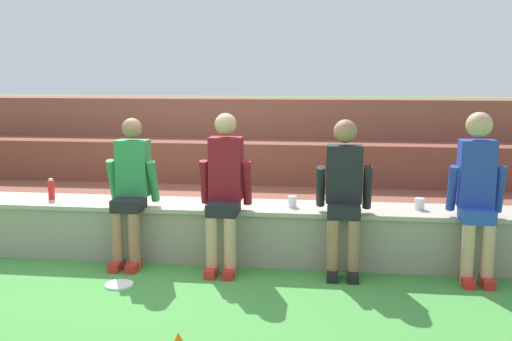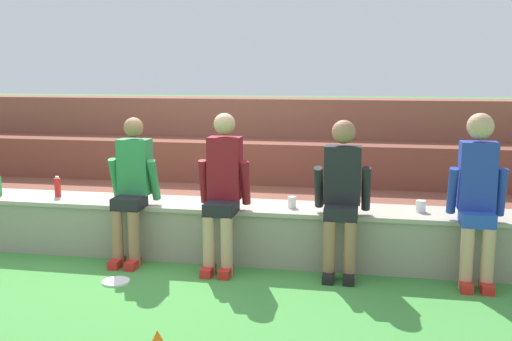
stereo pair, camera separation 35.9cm
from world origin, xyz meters
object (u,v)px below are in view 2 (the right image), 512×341
at_px(person_far_right, 478,193).
at_px(frisbee, 116,282).
at_px(person_left_of_center, 132,186).
at_px(plastic_cup_middle, 421,206).
at_px(water_bottle_near_right, 58,187).
at_px(person_center, 223,188).
at_px(person_right_of_center, 342,193).
at_px(plastic_cup_right_end, 292,202).

height_order(person_far_right, frisbee, person_far_right).
relative_size(person_left_of_center, plastic_cup_middle, 12.99).
distance_m(water_bottle_near_right, plastic_cup_middle, 3.68).
height_order(water_bottle_near_right, plastic_cup_middle, water_bottle_near_right).
height_order(person_center, person_right_of_center, person_center).
distance_m(water_bottle_near_right, frisbee, 1.51).
height_order(person_left_of_center, person_center, person_center).
bearing_deg(water_bottle_near_right, person_left_of_center, -16.25).
bearing_deg(person_left_of_center, plastic_cup_middle, 6.09).
distance_m(person_far_right, plastic_cup_right_end, 1.68).
xyz_separation_m(person_right_of_center, frisbee, (-1.93, -0.61, -0.75)).
distance_m(water_bottle_near_right, plastic_cup_right_end, 2.47).
distance_m(person_right_of_center, frisbee, 2.16).
bearing_deg(plastic_cup_middle, person_center, -169.57).
bearing_deg(water_bottle_near_right, person_center, -9.69).
height_order(person_right_of_center, water_bottle_near_right, person_right_of_center).
relative_size(plastic_cup_middle, frisbee, 0.44).
height_order(person_right_of_center, plastic_cup_right_end, person_right_of_center).
height_order(person_center, frisbee, person_center).
height_order(person_right_of_center, person_far_right, person_far_right).
height_order(person_far_right, plastic_cup_right_end, person_far_right).
bearing_deg(person_far_right, water_bottle_near_right, 175.65).
bearing_deg(person_right_of_center, plastic_cup_middle, 23.40).
bearing_deg(person_right_of_center, person_far_right, -0.96).
relative_size(person_center, person_far_right, 0.98).
relative_size(plastic_cup_right_end, frisbee, 0.44).
xyz_separation_m(water_bottle_near_right, frisbee, (1.03, -0.90, -0.64)).
relative_size(water_bottle_near_right, frisbee, 0.88).
relative_size(person_left_of_center, person_far_right, 0.94).
bearing_deg(person_left_of_center, person_center, -2.68).
bearing_deg(plastic_cup_middle, plastic_cup_right_end, -177.31).
relative_size(person_left_of_center, frisbee, 5.71).
relative_size(person_center, person_right_of_center, 1.03).
relative_size(person_left_of_center, water_bottle_near_right, 6.45).
relative_size(person_right_of_center, frisbee, 5.74).
bearing_deg(person_right_of_center, person_left_of_center, 179.45).
relative_size(person_right_of_center, person_far_right, 0.95).
xyz_separation_m(water_bottle_near_right, plastic_cup_right_end, (2.47, -0.04, -0.05)).
bearing_deg(person_far_right, plastic_cup_middle, 142.91).
xyz_separation_m(person_right_of_center, water_bottle_near_right, (-2.96, 0.29, -0.12)).
bearing_deg(person_right_of_center, frisbee, -162.45).
bearing_deg(person_center, frisbee, -144.75).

